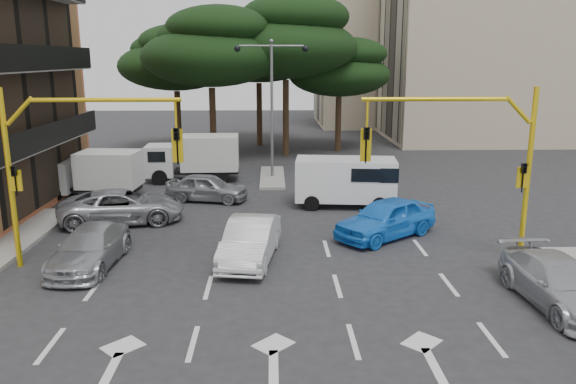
% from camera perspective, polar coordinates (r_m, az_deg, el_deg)
% --- Properties ---
extents(ground, '(120.00, 120.00, 0.00)m').
position_cam_1_polar(ground, '(17.63, -1.53, -9.59)').
color(ground, '#28282B').
rests_on(ground, ground).
extents(median_strip, '(1.40, 6.00, 0.15)m').
position_cam_1_polar(median_strip, '(32.93, -1.61, 1.51)').
color(median_strip, gray).
rests_on(median_strip, ground).
extents(apartment_beige_near, '(20.20, 12.15, 18.70)m').
position_cam_1_polar(apartment_beige_near, '(52.24, 21.61, 15.27)').
color(apartment_beige_near, tan).
rests_on(apartment_beige_near, ground).
extents(apartment_beige_far, '(16.20, 12.15, 16.70)m').
position_cam_1_polar(apartment_beige_far, '(61.61, 10.85, 14.61)').
color(apartment_beige_far, tan).
rests_on(apartment_beige_far, ground).
extents(pine_left_near, '(9.15, 9.15, 10.23)m').
position_cam_1_polar(pine_left_near, '(38.38, -7.78, 14.41)').
color(pine_left_near, '#382616').
rests_on(pine_left_near, ground).
extents(pine_center, '(9.98, 9.98, 11.16)m').
position_cam_1_polar(pine_center, '(40.21, -0.14, 15.47)').
color(pine_center, '#382616').
rests_on(pine_center, ground).
extents(pine_left_far, '(8.32, 8.32, 9.30)m').
position_cam_1_polar(pine_left_far, '(42.74, -11.30, 13.25)').
color(pine_left_far, '#382616').
rests_on(pine_left_far, ground).
extents(pine_right, '(7.49, 7.49, 8.37)m').
position_cam_1_polar(pine_right, '(42.48, 5.32, 12.51)').
color(pine_right, '#382616').
rests_on(pine_right, ground).
extents(pine_back, '(9.15, 9.15, 10.23)m').
position_cam_1_polar(pine_back, '(45.19, -2.93, 14.36)').
color(pine_back, '#382616').
rests_on(pine_back, ground).
extents(signal_mast_right, '(5.79, 0.37, 6.00)m').
position_cam_1_polar(signal_mast_right, '(19.67, 18.66, 3.94)').
color(signal_mast_right, yellow).
rests_on(signal_mast_right, ground).
extents(signal_mast_left, '(5.79, 0.37, 6.00)m').
position_cam_1_polar(signal_mast_left, '(19.67, -21.90, 3.67)').
color(signal_mast_left, yellow).
rests_on(signal_mast_left, ground).
extents(street_lamp_center, '(4.16, 0.36, 7.77)m').
position_cam_1_polar(street_lamp_center, '(32.25, -1.67, 10.85)').
color(street_lamp_center, slate).
rests_on(street_lamp_center, median_strip).
extents(car_white_hatch, '(2.19, 4.63, 1.47)m').
position_cam_1_polar(car_white_hatch, '(19.56, -3.87, -4.95)').
color(car_white_hatch, silver).
rests_on(car_white_hatch, ground).
extents(car_blue_compact, '(4.70, 4.19, 1.54)m').
position_cam_1_polar(car_blue_compact, '(22.37, 9.91, -2.64)').
color(car_blue_compact, '#1C7BE8').
rests_on(car_blue_compact, ground).
extents(car_silver_wagon, '(2.08, 4.60, 1.31)m').
position_cam_1_polar(car_silver_wagon, '(20.20, -19.47, -5.35)').
color(car_silver_wagon, '#9FA1A7').
rests_on(car_silver_wagon, ground).
extents(car_silver_cross_a, '(5.55, 3.41, 1.44)m').
position_cam_1_polar(car_silver_cross_a, '(24.99, -16.54, -1.42)').
color(car_silver_cross_a, '#A0A2A8').
rests_on(car_silver_cross_a, ground).
extents(car_silver_cross_b, '(4.26, 2.44, 1.36)m').
position_cam_1_polar(car_silver_cross_b, '(27.92, -8.23, 0.47)').
color(car_silver_cross_b, '#989CA0').
rests_on(car_silver_cross_b, ground).
extents(car_silver_parked, '(2.20, 4.77, 1.35)m').
position_cam_1_polar(car_silver_parked, '(17.90, 25.83, -8.31)').
color(car_silver_parked, '#AEB0B7').
rests_on(car_silver_parked, ground).
extents(van_white, '(4.86, 2.59, 2.33)m').
position_cam_1_polar(van_white, '(26.72, 5.86, 1.01)').
color(van_white, white).
rests_on(van_white, ground).
extents(box_truck_a, '(5.01, 2.41, 2.39)m').
position_cam_1_polar(box_truck_a, '(29.73, -19.24, 1.65)').
color(box_truck_a, white).
rests_on(box_truck_a, ground).
extents(box_truck_b, '(5.40, 2.42, 2.62)m').
position_cam_1_polar(box_truck_b, '(32.52, -9.57, 3.39)').
color(box_truck_b, silver).
rests_on(box_truck_b, ground).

